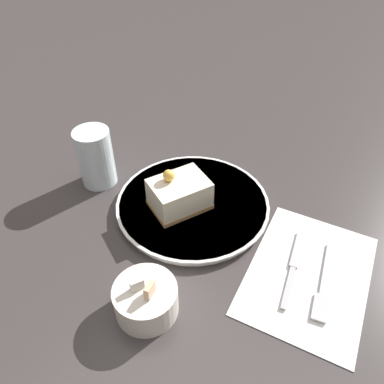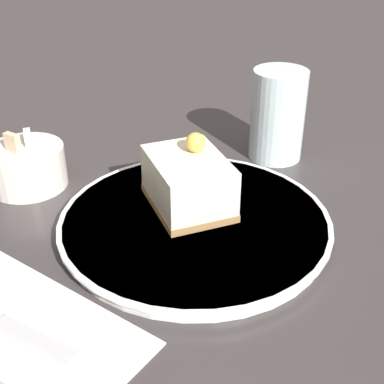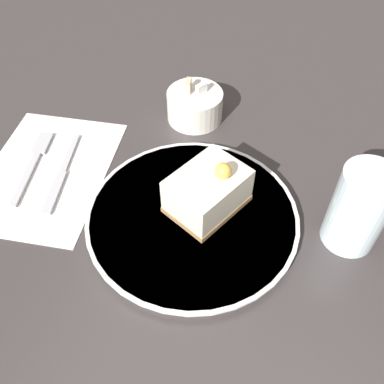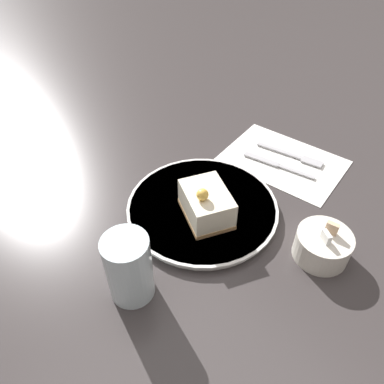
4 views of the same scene
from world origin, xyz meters
name	(u,v)px [view 1 (image 1 of 4)]	position (x,y,z in m)	size (l,w,h in m)	color
ground_plane	(206,213)	(0.00, 0.00, 0.00)	(4.00, 4.00, 0.00)	#383333
plate	(193,204)	(0.03, 0.01, 0.01)	(0.29, 0.29, 0.02)	silver
cake_slice	(179,194)	(0.04, 0.03, 0.05)	(0.11, 0.12, 0.08)	#9E7547
napkin	(308,274)	(-0.22, 0.00, 0.00)	(0.24, 0.29, 0.00)	white
fork	(324,286)	(-0.24, 0.01, 0.01)	(0.07, 0.15, 0.00)	#B2B2B7
knife	(295,260)	(-0.19, -0.01, 0.01)	(0.07, 0.16, 0.00)	#B2B2B7
sugar_bowl	(146,299)	(-0.06, 0.21, 0.03)	(0.09, 0.09, 0.07)	silver
drinking_glass	(96,157)	(0.23, 0.07, 0.06)	(0.07, 0.07, 0.12)	silver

